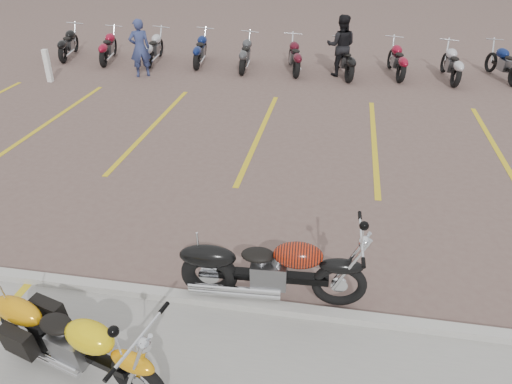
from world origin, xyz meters
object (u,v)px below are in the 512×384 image
Objects in this scene: person_a at (140,48)px; yellow_cruiser at (76,341)px; flame_cruiser at (269,270)px; bollard at (48,66)px; person_b at (341,46)px.

yellow_cruiser is at bearing 76.22° from person_a.
yellow_cruiser is 1.28× the size of person_a.
bollard is at bearing 130.22° from flame_cruiser.
person_b reaches higher than yellow_cruiser.
flame_cruiser is 11.40m from person_a.
bollard is (-8.32, 8.80, -0.01)m from flame_cruiser.
flame_cruiser is 2.49× the size of bollard.
yellow_cruiser is 12.20m from bollard.
person_a is at bearing 22.30° from bollard.
yellow_cruiser is 1.21× the size of person_b.
flame_cruiser is (1.92, 1.59, 0.02)m from yellow_cruiser.
bollard is at bearing -9.63° from person_a.
person_a reaches higher than flame_cruiser.
person_b is (6.27, 1.21, 0.05)m from person_a.
flame_cruiser is at bearing 87.98° from person_a.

